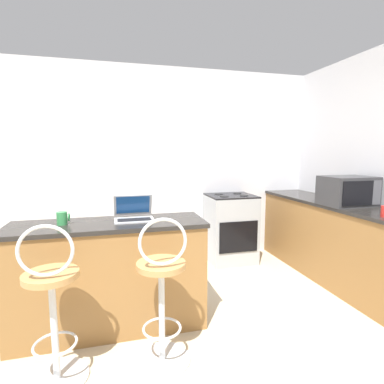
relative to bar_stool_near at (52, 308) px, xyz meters
The scene contains 11 objects.
wall_back 2.39m from the bar_stool_near, 68.42° to the left, with size 12.00×0.06×2.60m.
breakfast_bar 0.65m from the bar_stool_near, 57.45° to the left, with size 1.58×0.52×0.92m.
counter_right 2.95m from the bar_stool_near, 12.91° to the left, with size 0.58×2.85×0.92m.
bar_stool_near is the anchor object (origin of this frame).
bar_stool_far 0.70m from the bar_stool_near, ahead, with size 0.40×0.40×1.07m.
laptop 0.95m from the bar_stool_near, 48.03° to the left, with size 0.33×0.28×0.21m.
microwave 2.99m from the bar_stool_near, 14.35° to the left, with size 0.52×0.39×0.31m.
stove_range 2.61m from the bar_stool_near, 42.69° to the left, with size 0.61×0.56×0.92m.
mug_blue 3.30m from the bar_stool_near, 21.01° to the left, with size 0.11×0.09×0.09m.
mug_green 0.73m from the bar_stool_near, 90.21° to the left, with size 0.10×0.08×0.10m.
storage_jar 3.17m from the bar_stool_near, 21.92° to the left, with size 0.11×0.11×0.17m.
Camera 1 is at (-0.42, -1.69, 1.49)m, focal length 28.00 mm.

